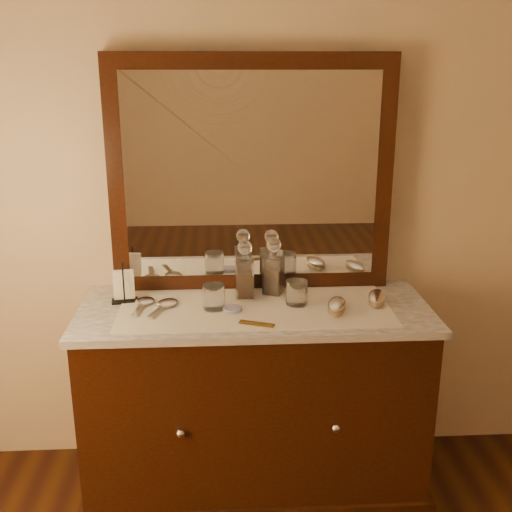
% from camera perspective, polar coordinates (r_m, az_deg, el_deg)
% --- Properties ---
extents(dresser_cabinet, '(1.40, 0.55, 0.82)m').
position_cam_1_polar(dresser_cabinet, '(2.72, -0.12, -13.34)').
color(dresser_cabinet, black).
rests_on(dresser_cabinet, floor).
extents(dresser_plinth, '(1.46, 0.59, 0.08)m').
position_cam_1_polar(dresser_plinth, '(2.93, -0.12, -19.57)').
color(dresser_plinth, black).
rests_on(dresser_plinth, floor).
extents(knob_left, '(0.04, 0.04, 0.04)m').
position_cam_1_polar(knob_left, '(2.46, -7.01, -16.02)').
color(knob_left, silver).
rests_on(knob_left, dresser_cabinet).
extents(knob_right, '(0.04, 0.04, 0.04)m').
position_cam_1_polar(knob_right, '(2.49, 7.42, -15.57)').
color(knob_right, silver).
rests_on(knob_right, dresser_cabinet).
extents(marble_top, '(1.44, 0.59, 0.03)m').
position_cam_1_polar(marble_top, '(2.53, -0.13, -5.05)').
color(marble_top, white).
rests_on(marble_top, dresser_cabinet).
extents(mirror_frame, '(1.20, 0.08, 1.00)m').
position_cam_1_polar(mirror_frame, '(2.62, -0.44, 7.49)').
color(mirror_frame, black).
rests_on(mirror_frame, marble_top).
extents(mirror_glass, '(1.06, 0.01, 0.86)m').
position_cam_1_polar(mirror_glass, '(2.59, -0.40, 7.36)').
color(mirror_glass, white).
rests_on(mirror_glass, marble_top).
extents(lace_runner, '(1.10, 0.45, 0.00)m').
position_cam_1_polar(lace_runner, '(2.51, -0.11, -4.86)').
color(lace_runner, silver).
rests_on(lace_runner, marble_top).
extents(pin_dish, '(0.08, 0.08, 0.01)m').
position_cam_1_polar(pin_dish, '(2.48, -2.22, -4.94)').
color(pin_dish, white).
rests_on(pin_dish, lace_runner).
extents(comb, '(0.14, 0.07, 0.01)m').
position_cam_1_polar(comb, '(2.35, 0.08, -6.31)').
color(comb, brown).
rests_on(comb, lace_runner).
extents(napkin_rack, '(0.12, 0.08, 0.16)m').
position_cam_1_polar(napkin_rack, '(2.62, -12.17, -2.83)').
color(napkin_rack, black).
rests_on(napkin_rack, marble_top).
extents(decanter_left, '(0.08, 0.08, 0.25)m').
position_cam_1_polar(decanter_left, '(2.60, -1.04, -1.77)').
color(decanter_left, '#904C14').
rests_on(decanter_left, lace_runner).
extents(decanter_right, '(0.10, 0.10, 0.25)m').
position_cam_1_polar(decanter_right, '(2.63, 1.64, -1.50)').
color(decanter_right, '#904C14').
rests_on(decanter_right, lace_runner).
extents(brush_near, '(0.11, 0.17, 0.04)m').
position_cam_1_polar(brush_near, '(2.48, 7.51, -4.64)').
color(brush_near, '#8E7757').
rests_on(brush_near, lace_runner).
extents(brush_far, '(0.11, 0.17, 0.04)m').
position_cam_1_polar(brush_far, '(2.59, 11.16, -3.87)').
color(brush_far, '#8E7757').
rests_on(brush_far, lace_runner).
extents(hand_mirror_outer, '(0.09, 0.21, 0.02)m').
position_cam_1_polar(hand_mirror_outer, '(2.58, -10.41, -4.30)').
color(hand_mirror_outer, silver).
rests_on(hand_mirror_outer, lace_runner).
extents(hand_mirror_inner, '(0.12, 0.22, 0.02)m').
position_cam_1_polar(hand_mirror_inner, '(2.54, -8.40, -4.48)').
color(hand_mirror_inner, silver).
rests_on(hand_mirror_inner, lace_runner).
extents(tumblers, '(0.43, 0.12, 0.10)m').
position_cam_1_polar(tumblers, '(2.50, -0.02, -3.62)').
color(tumblers, white).
rests_on(tumblers, lace_runner).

